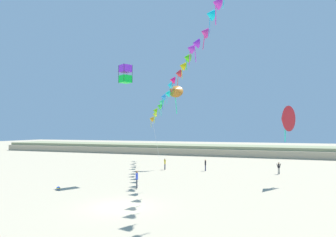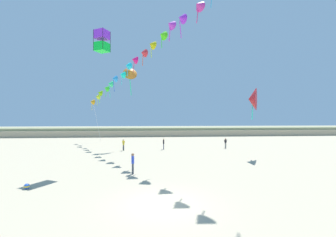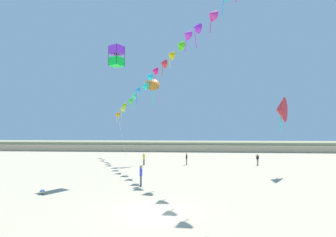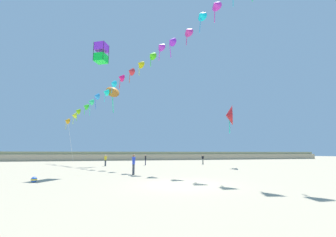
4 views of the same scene
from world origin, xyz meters
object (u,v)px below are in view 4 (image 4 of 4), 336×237
Objects in this scene: person_near_left at (145,159)px; person_near_right at (203,159)px; beach_ball at (34,180)px; large_kite_mid_trail at (113,91)px; large_kite_high_solo at (229,115)px; large_kite_low_lead at (101,53)px; person_mid_center at (134,163)px; person_far_left at (106,159)px.

person_near_left is 9.72m from person_near_right.
beach_ball is at bearing -120.02° from person_near_left.
large_kite_mid_trail is 1.25× the size of large_kite_high_solo.
person_near_left is 1.04× the size of person_near_right.
large_kite_high_solo is at bearing 12.54° from large_kite_low_lead.
person_near_left is at bearing 59.98° from beach_ball.
person_near_right is 23.11m from large_kite_low_lead.
beach_ball is at bearing -152.59° from large_kite_high_solo.
person_mid_center is 0.36× the size of large_kite_mid_trail.
large_kite_high_solo reaches higher than beach_ball.
person_mid_center is at bearing -80.83° from person_far_left.
person_mid_center reaches higher than beach_ball.
large_kite_low_lead is at bearing -97.57° from large_kite_mid_trail.
person_near_left is 13.99m from large_kite_high_solo.
person_mid_center is 1.08× the size of person_far_left.
person_near_left is 1.01× the size of person_far_left.
person_near_left reaches higher than person_far_left.
person_mid_center is (-3.63, -14.54, 0.07)m from person_near_left.
large_kite_low_lead reaches higher than large_kite_high_solo.
person_near_left is 0.93× the size of person_mid_center.
person_far_left is at bearing -174.16° from person_near_left.
large_kite_low_lead reaches higher than beach_ball.
person_near_left is 20.72m from beach_ball.
person_near_left is at bearing 75.98° from person_mid_center.
large_kite_mid_trail is (-14.81, 1.75, 11.02)m from person_near_right.
person_near_left is 0.42× the size of large_kite_high_solo.
person_far_left is at bearing 84.65° from large_kite_low_lead.
person_near_right is at bearing 42.43° from beach_ball.
large_kite_mid_trail is at bearing 95.04° from person_mid_center.
person_near_right is 18.54m from large_kite_mid_trail.
beach_ball is at bearing -104.65° from large_kite_mid_trail.
large_kite_low_lead is 13.30m from large_kite_mid_trail.
person_mid_center is at bearing -104.02° from person_near_left.
person_near_left reaches higher than beach_ball.
person_near_right is 4.34× the size of beach_ball.
large_kite_mid_trail is at bearing 75.35° from beach_ball.
person_far_left is at bearing 157.95° from large_kite_high_solo.
large_kite_low_lead reaches higher than person_near_left.
beach_ball is (-6.73, -3.39, -0.83)m from person_mid_center.
beach_ball is at bearing -153.25° from person_mid_center.
person_near_left is at bearing -177.58° from person_near_right.
beach_ball is (-5.25, -20.09, -11.75)m from large_kite_mid_trail.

